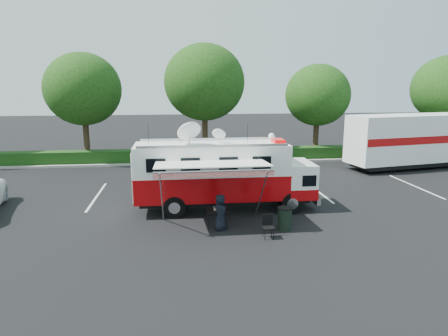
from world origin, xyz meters
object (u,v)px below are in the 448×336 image
Objects in this scene: command_truck at (224,174)px; folding_table at (218,211)px; semi_trailer at (428,139)px; trash_bin at (285,218)px.

command_truck is 9.12× the size of folding_table.
semi_trailer is (15.58, 8.14, 0.25)m from command_truck.
trash_bin is at bearing -9.74° from folding_table.
command_truck is 2.71m from folding_table.
semi_trailer is at bearing 27.58° from command_truck.
command_truck reaches higher than folding_table.
folding_table is (-0.54, -2.46, -1.00)m from command_truck.
command_truck is 9.11× the size of trash_bin.
folding_table is at bearing -146.67° from semi_trailer.
command_truck is 0.68× the size of semi_trailer.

